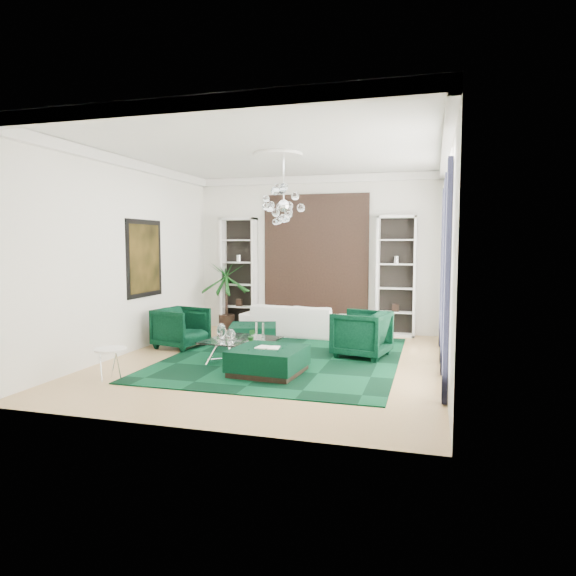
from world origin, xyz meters
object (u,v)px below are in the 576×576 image
(ottoman_front, at_px, (268,361))
(side_table, at_px, (111,365))
(sofa, at_px, (296,320))
(coffee_table, at_px, (241,350))
(palm, at_px, (226,286))
(armchair_right, at_px, (361,334))
(ottoman_side, at_px, (253,335))
(armchair_left, at_px, (181,328))

(ottoman_front, distance_m, side_table, 2.51)
(sofa, xyz_separation_m, coffee_table, (-0.27, -2.87, -0.16))
(coffee_table, bearing_deg, palm, 116.71)
(sofa, bearing_deg, ottoman_front, 102.12)
(side_table, height_order, palm, palm)
(sofa, bearing_deg, coffee_table, 88.86)
(armchair_right, xyz_separation_m, ottoman_side, (-2.39, 0.58, -0.23))
(side_table, bearing_deg, ottoman_side, 69.87)
(armchair_left, bearing_deg, palm, 13.22)
(armchair_right, xyz_separation_m, side_table, (-3.60, -2.71, -0.20))
(armchair_left, relative_size, side_table, 1.81)
(ottoman_front, height_order, side_table, side_table)
(armchair_right, relative_size, coffee_table, 0.82)
(armchair_left, height_order, ottoman_side, armchair_left)
(sofa, xyz_separation_m, ottoman_side, (-0.59, -1.32, -0.15))
(armchair_left, relative_size, armchair_right, 0.94)
(armchair_right, distance_m, palm, 4.42)
(coffee_table, bearing_deg, sofa, 84.58)
(coffee_table, bearing_deg, ottoman_front, -44.42)
(ottoman_front, relative_size, palm, 0.51)
(ottoman_side, bearing_deg, palm, 127.59)
(armchair_left, height_order, side_table, armchair_left)
(side_table, distance_m, palm, 5.09)
(coffee_table, xyz_separation_m, palm, (-1.65, 3.27, 0.88))
(coffee_table, height_order, ottoman_front, ottoman_front)
(armchair_right, bearing_deg, ottoman_front, -25.04)
(armchair_left, relative_size, ottoman_side, 0.96)
(sofa, relative_size, coffee_table, 2.09)
(armchair_left, distance_m, ottoman_side, 1.52)
(sofa, relative_size, ottoman_side, 2.59)
(coffee_table, relative_size, side_table, 2.34)
(coffee_table, relative_size, ottoman_side, 1.24)
(armchair_right, height_order, ottoman_front, armchair_right)
(ottoman_side, distance_m, side_table, 3.51)
(ottoman_front, bearing_deg, ottoman_side, 115.33)
(sofa, xyz_separation_m, ottoman_front, (0.50, -3.62, -0.14))
(ottoman_side, bearing_deg, coffee_table, -78.31)
(sofa, distance_m, armchair_left, 2.80)
(ottoman_side, bearing_deg, armchair_right, -13.72)
(ottoman_side, height_order, ottoman_front, ottoman_front)
(sofa, relative_size, side_table, 4.90)
(armchair_left, relative_size, palm, 0.42)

